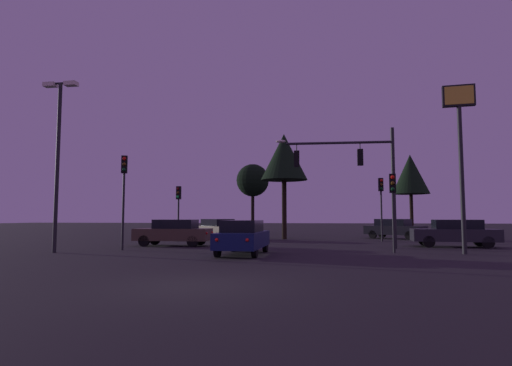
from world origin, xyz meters
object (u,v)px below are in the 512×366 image
at_px(car_crossing_left, 455,233).
at_px(car_parked_lot, 217,229).
at_px(traffic_signal_mast_arm, 358,168).
at_px(traffic_light_far_side, 393,196).
at_px(tree_left_far, 410,174).
at_px(tree_behind_sign, 253,181).
at_px(tree_center_horizon, 284,158).
at_px(traffic_light_corner_right, 381,196).
at_px(car_nearside_lane, 243,237).
at_px(store_sign_illuminated, 460,131).
at_px(traffic_light_median, 178,202).
at_px(traffic_light_corner_left, 124,183).
at_px(car_far_lane, 394,228).
at_px(parking_lot_lamp_post, 58,144).
at_px(car_crossing_right, 174,232).

relative_size(car_crossing_left, car_parked_lot, 1.06).
distance_m(traffic_signal_mast_arm, traffic_light_far_side, 3.48).
distance_m(car_parked_lot, tree_left_far, 23.59).
bearing_deg(tree_behind_sign, tree_left_far, 16.85).
bearing_deg(tree_center_horizon, tree_left_far, 49.05).
height_order(traffic_light_corner_right, traffic_light_far_side, traffic_light_corner_right).
xyz_separation_m(car_nearside_lane, store_sign_illuminated, (9.82, 1.65, 4.83)).
relative_size(traffic_signal_mast_arm, traffic_light_median, 1.72).
height_order(traffic_signal_mast_arm, car_nearside_lane, traffic_signal_mast_arm).
distance_m(tree_behind_sign, tree_center_horizon, 10.04).
distance_m(traffic_light_corner_right, traffic_light_median, 13.90).
bearing_deg(traffic_signal_mast_arm, tree_left_far, 71.85).
xyz_separation_m(traffic_light_corner_right, car_nearside_lane, (-7.58, -11.04, -2.28)).
height_order(tree_left_far, tree_center_horizon, tree_left_far).
height_order(traffic_light_corner_left, car_far_lane, traffic_light_corner_left).
bearing_deg(car_far_lane, traffic_light_corner_right, -110.30).
xyz_separation_m(parking_lot_lamp_post, tree_left_far, (21.87, 27.89, 1.00)).
height_order(car_crossing_right, car_far_lane, same).
bearing_deg(traffic_light_corner_left, tree_behind_sign, 80.97).
relative_size(traffic_light_corner_right, car_crossing_right, 0.99).
distance_m(traffic_light_far_side, tree_center_horizon, 13.45).
height_order(traffic_light_corner_right, store_sign_illuminated, store_sign_illuminated).
distance_m(traffic_light_corner_right, tree_behind_sign, 15.95).
height_order(traffic_signal_mast_arm, car_crossing_left, traffic_signal_mast_arm).
bearing_deg(car_crossing_right, car_far_lane, 35.85).
height_order(car_parked_lot, tree_left_far, tree_left_far).
distance_m(traffic_light_corner_left, car_nearside_lane, 7.17).
bearing_deg(car_parked_lot, store_sign_illuminated, -37.11).
bearing_deg(tree_center_horizon, traffic_light_corner_left, -121.47).
height_order(traffic_light_corner_right, tree_behind_sign, tree_behind_sign).
xyz_separation_m(traffic_light_median, tree_left_far, (19.17, 18.31, 3.46)).
xyz_separation_m(traffic_light_far_side, car_crossing_left, (4.04, 4.45, -1.85)).
xyz_separation_m(traffic_light_corner_right, car_far_lane, (1.51, 4.08, -2.28)).
xyz_separation_m(car_parked_lot, store_sign_illuminated, (14.08, -10.66, 4.83)).
height_order(traffic_light_corner_right, car_crossing_right, traffic_light_corner_right).
bearing_deg(store_sign_illuminated, parking_lot_lamp_post, -173.80).
bearing_deg(parking_lot_lamp_post, tree_behind_sign, 75.97).
bearing_deg(traffic_light_corner_left, car_parked_lot, 78.23).
relative_size(store_sign_illuminated, tree_behind_sign, 1.12).
relative_size(traffic_light_median, parking_lot_lamp_post, 0.46).
bearing_deg(store_sign_illuminated, car_nearside_lane, -170.44).
height_order(car_crossing_left, parking_lot_lamp_post, parking_lot_lamp_post).
bearing_deg(parking_lot_lamp_post, traffic_signal_mast_arm, 19.44).
xyz_separation_m(traffic_light_corner_left, tree_left_far, (19.46, 25.91, 2.78)).
bearing_deg(traffic_light_corner_left, traffic_light_far_side, 1.62).
distance_m(traffic_light_median, store_sign_illuminated, 17.95).
distance_m(traffic_light_corner_left, traffic_light_corner_right, 16.95).
bearing_deg(traffic_light_far_side, tree_left_far, 76.49).
xyz_separation_m(parking_lot_lamp_post, tree_center_horizon, (9.65, 13.81, 1.07)).
distance_m(traffic_light_median, tree_left_far, 26.73).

